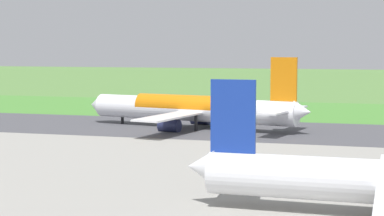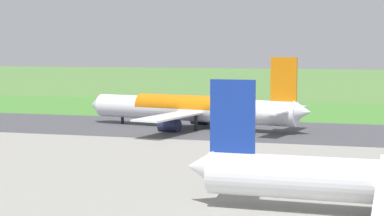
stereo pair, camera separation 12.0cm
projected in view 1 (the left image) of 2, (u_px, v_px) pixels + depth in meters
The scene contains 6 objects.
ground_plane at pixel (170, 128), 147.60m from camera, with size 800.00×800.00×0.00m, color #547F3D.
runway_asphalt at pixel (170, 127), 147.59m from camera, with size 600.00×36.01×0.06m, color #47474C.
grass_verge_foreground at pixel (210, 112), 181.53m from camera, with size 600.00×80.00×0.04m, color #478534.
airliner_main at pixel (194, 109), 145.60m from camera, with size 53.85×44.33×15.88m.
no_stopping_sign at pixel (150, 105), 183.44m from camera, with size 0.60×0.10×2.93m.
traffic_cone_orange at pixel (129, 109), 188.65m from camera, with size 0.40×0.40×0.55m, color orange.
Camera 1 is at (-45.52, 139.41, 17.94)m, focal length 62.09 mm.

